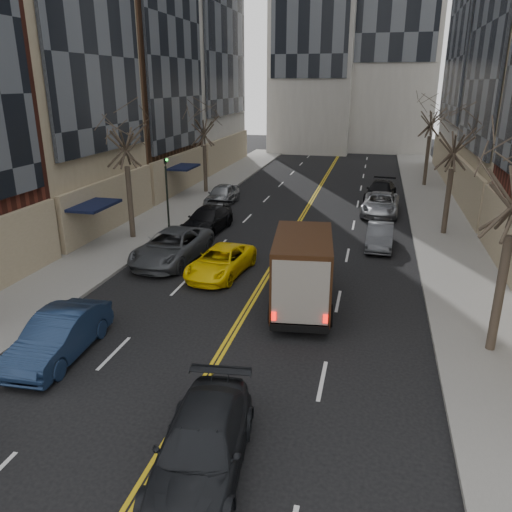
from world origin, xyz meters
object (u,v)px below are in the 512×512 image
at_px(ups_truck, 303,271).
at_px(taxi, 221,262).
at_px(observer_sedan, 202,446).
at_px(pedestrian, 318,255).

bearing_deg(ups_truck, taxi, 140.74).
relative_size(ups_truck, observer_sedan, 1.17).
distance_m(ups_truck, observer_sedan, 9.56).
bearing_deg(observer_sedan, taxi, 99.16).
height_order(observer_sedan, pedestrian, pedestrian).
xyz_separation_m(ups_truck, pedestrian, (0.18, 3.98, -0.70)).
height_order(ups_truck, observer_sedan, ups_truck).
xyz_separation_m(observer_sedan, taxi, (-3.36, 12.19, -0.06)).
bearing_deg(taxi, ups_truck, -25.83).
distance_m(observer_sedan, pedestrian, 13.51).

